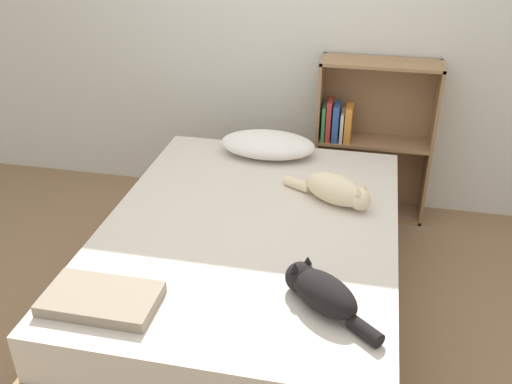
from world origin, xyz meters
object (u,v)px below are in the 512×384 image
Objects in this scene: pillow at (268,145)px; bookshelf at (369,136)px; cat_light at (337,190)px; cat_dark at (321,291)px; bed at (250,272)px.

bookshelf is (0.60, 0.48, -0.10)m from pillow.
pillow is 1.20× the size of cat_light.
bookshelf is (0.14, 0.98, -0.10)m from cat_light.
cat_dark is at bearing -70.38° from pillow.
bookshelf reaches higher than bed.
pillow is 0.54× the size of bookshelf.
bed is at bearing -85.33° from pillow.
pillow is 1.40m from cat_dark.
cat_light is 0.45× the size of bookshelf.
cat_light reaches higher than cat_dark.
pillow is at bearing 159.64° from cat_light.
bed is at bearing -12.88° from cat_dark.
cat_dark is at bearing -94.04° from bookshelf.
bed is 1.83× the size of bookshelf.
cat_light reaches higher than bed.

